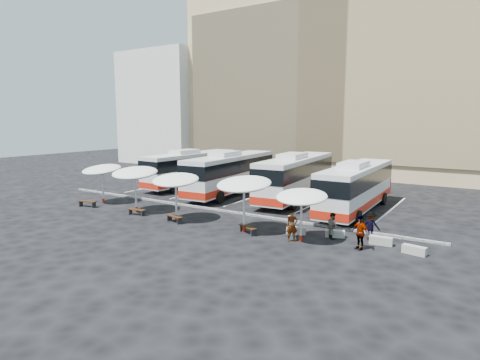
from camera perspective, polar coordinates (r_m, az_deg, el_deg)
The scene contains 26 objects.
ground at distance 31.86m, azimuth -4.44°, elevation -4.45°, with size 120.00×120.00×0.00m, color black.
sandstone_building at distance 59.86m, azimuth 14.68°, elevation 13.58°, with size 42.00×18.25×29.60m.
apartment_block at distance 70.49m, azimuth -9.04°, elevation 10.01°, with size 14.00×14.00×18.00m, color silver.
curb_divider at distance 32.24m, azimuth -3.91°, elevation -4.16°, with size 34.00×0.25×0.15m, color black.
bay_lines at distance 38.40m, azimuth 2.78°, elevation -2.17°, with size 24.15×12.00×0.01m.
bus_0 at distance 43.61m, azimuth -6.86°, elevation 1.81°, with size 3.28×12.77×4.03m.
bus_1 at distance 38.78m, azimuth -1.28°, elevation 1.16°, with size 3.75×13.45×4.22m.
bus_2 at distance 36.62m, azimuth 8.02°, elevation 0.66°, with size 3.94×13.59×4.26m.
bus_3 at distance 32.72m, azimuth 16.26°, elevation -0.75°, with size 3.13×12.75×4.03m.
sunshade_0 at distance 36.50m, azimuth -19.05°, elevation 1.41°, with size 3.49×3.53×3.42m.
sunshade_1 at distance 32.07m, azimuth -14.70°, elevation 0.98°, with size 4.55×4.57×3.63m.
sunshade_2 at distance 28.76m, azimuth -9.13°, elevation -0.01°, with size 4.26×4.28×3.45m.
sunshade_3 at distance 25.48m, azimuth 0.58°, elevation -0.60°, with size 3.70×3.74×3.67m.
sunshade_4 at distance 23.83m, azimuth 8.76°, elevation -2.38°, with size 3.38×3.41×3.17m.
wood_bench_0 at distance 35.56m, azimuth -20.91°, elevation -2.97°, with size 1.73×0.78×0.51m.
wood_bench_1 at distance 31.46m, azimuth -14.50°, elevation -4.23°, with size 1.51×0.59×0.45m.
wood_bench_2 at distance 28.71m, azimuth -9.32°, elevation -5.26°, with size 1.61×0.78×0.48m.
wood_bench_3 at distance 25.62m, azimuth 1.14°, elevation -6.84°, with size 1.60×1.03×0.48m.
conc_bench_0 at distance 25.82m, azimuth 7.98°, elevation -7.13°, with size 1.21×0.40×0.45m, color gray.
conc_bench_1 at distance 25.60m, azimuth 13.36°, elevation -7.44°, with size 1.17×0.39×0.44m, color gray.
conc_bench_2 at distance 24.86m, azimuth 19.41°, elevation -8.14°, with size 1.28×0.43×0.48m, color gray.
conc_bench_3 at distance 23.83m, azimuth 23.54°, elevation -9.13°, with size 1.23×0.41×0.46m, color gray.
passenger_0 at distance 24.07m, azimuth 7.41°, elevation -6.51°, with size 0.69×0.45×1.89m, color black.
passenger_1 at distance 25.16m, azimuth 13.07°, elevation -6.34°, with size 0.78×0.61×1.60m, color black.
passenger_2 at distance 23.46m, azimuth 16.68°, elevation -7.17°, with size 1.13×0.47×1.93m, color black.
passenger_3 at distance 25.45m, azimuth 18.08°, elevation -6.20°, with size 1.13×0.65×1.76m, color black.
Camera 1 is at (18.78, -24.71, 7.22)m, focal length 30.00 mm.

